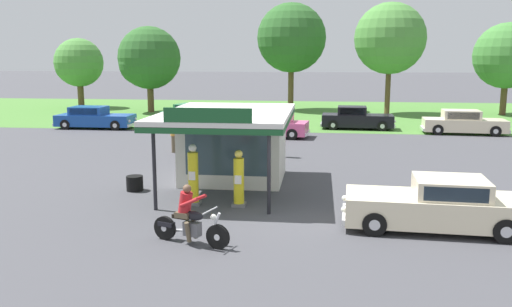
# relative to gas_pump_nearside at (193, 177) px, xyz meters

# --- Properties ---
(ground_plane) EXTENTS (300.00, 300.00, 0.00)m
(ground_plane) POSITION_rel_gas_pump_nearside_xyz_m (2.24, -0.93, -0.92)
(ground_plane) COLOR #424247
(grass_verge_strip) EXTENTS (120.00, 24.00, 0.01)m
(grass_verge_strip) POSITION_rel_gas_pump_nearside_xyz_m (2.24, 29.07, -0.92)
(grass_verge_strip) COLOR #477A33
(grass_verge_strip) RESTS_ON ground
(service_station_kiosk) EXTENTS (4.50, 6.86, 3.29)m
(service_station_kiosk) POSITION_rel_gas_pump_nearside_xyz_m (0.75, 3.36, 0.73)
(service_station_kiosk) COLOR silver
(service_station_kiosk) RESTS_ON ground
(gas_pump_nearside) EXTENTS (0.44, 0.44, 2.01)m
(gas_pump_nearside) POSITION_rel_gas_pump_nearside_xyz_m (0.00, 0.00, 0.00)
(gas_pump_nearside) COLOR slate
(gas_pump_nearside) RESTS_ON ground
(gas_pump_offside) EXTENTS (0.44, 0.44, 1.85)m
(gas_pump_offside) POSITION_rel_gas_pump_nearside_xyz_m (1.50, -0.00, -0.08)
(gas_pump_offside) COLOR slate
(gas_pump_offside) RESTS_ON ground
(motorcycle_with_rider) EXTENTS (2.16, 0.93, 1.58)m
(motorcycle_with_rider) POSITION_rel_gas_pump_nearside_xyz_m (0.77, -3.64, -0.27)
(motorcycle_with_rider) COLOR black
(motorcycle_with_rider) RESTS_ON ground
(featured_classic_sedan) EXTENTS (5.18, 2.16, 1.48)m
(featured_classic_sedan) POSITION_rel_gas_pump_nearside_xyz_m (7.35, -1.65, -0.24)
(featured_classic_sedan) COLOR beige
(featured_classic_sedan) RESTS_ON ground
(parked_car_back_row_centre) EXTENTS (5.82, 3.27, 1.55)m
(parked_car_back_row_centre) POSITION_rel_gas_pump_nearside_xyz_m (-4.24, 19.14, -0.20)
(parked_car_back_row_centre) COLOR #2D844C
(parked_car_back_row_centre) RESTS_ON ground
(parked_car_back_row_left) EXTENTS (5.20, 2.14, 1.49)m
(parked_car_back_row_left) POSITION_rel_gas_pump_nearside_xyz_m (12.97, 17.70, -0.23)
(parked_car_back_row_left) COLOR beige
(parked_car_back_row_left) RESTS_ON ground
(parked_car_back_row_centre_left) EXTENTS (4.94, 2.08, 1.50)m
(parked_car_back_row_centre_left) POSITION_rel_gas_pump_nearside_xyz_m (6.48, 19.26, -0.24)
(parked_car_back_row_centre_left) COLOR black
(parked_car_back_row_centre_left) RESTS_ON ground
(parked_car_back_row_far_left) EXTENTS (5.30, 2.02, 1.47)m
(parked_car_back_row_far_left) POSITION_rel_gas_pump_nearside_xyz_m (-11.07, 17.49, -0.24)
(parked_car_back_row_far_left) COLOR #19479E
(parked_car_back_row_far_left) RESTS_ON ground
(parked_car_back_row_right) EXTENTS (5.00, 2.39, 1.47)m
(parked_car_back_row_right) POSITION_rel_gas_pump_nearside_xyz_m (1.07, 15.02, -0.24)
(parked_car_back_row_right) COLOR #E55993
(parked_car_back_row_right) RESTS_ON ground
(bystander_standing_back_lot) EXTENTS (0.34, 0.34, 1.62)m
(bystander_standing_back_lot) POSITION_rel_gas_pump_nearside_xyz_m (-2.96, 12.86, -0.07)
(bystander_standing_back_lot) COLOR brown
(bystander_standing_back_lot) RESTS_ON ground
(bystander_chatting_near_pumps) EXTENTS (0.34, 0.34, 1.69)m
(bystander_chatting_near_pumps) POSITION_rel_gas_pump_nearside_xyz_m (-3.23, 9.20, -0.03)
(bystander_chatting_near_pumps) COLOR brown
(bystander_chatting_near_pumps) RESTS_ON ground
(bystander_strolling_foreground) EXTENTS (0.34, 0.34, 1.74)m
(bystander_strolling_foreground) POSITION_rel_gas_pump_nearside_xyz_m (2.20, 8.66, 0.01)
(bystander_strolling_foreground) COLOR brown
(bystander_strolling_foreground) RESTS_ON ground
(tree_oak_centre) EXTENTS (5.34, 5.34, 7.51)m
(tree_oak_centre) POSITION_rel_gas_pump_nearside_xyz_m (19.10, 29.45, 3.91)
(tree_oak_centre) COLOR brown
(tree_oak_centre) RESTS_ON ground
(tree_oak_left) EXTENTS (6.12, 6.12, 9.47)m
(tree_oak_left) POSITION_rel_gas_pump_nearside_xyz_m (1.42, 31.39, 5.29)
(tree_oak_left) COLOR brown
(tree_oak_left) RESTS_ON ground
(tree_oak_distant_spare) EXTENTS (5.84, 5.84, 9.16)m
(tree_oak_distant_spare) POSITION_rel_gas_pump_nearside_xyz_m (9.64, 28.91, 5.30)
(tree_oak_distant_spare) COLOR brown
(tree_oak_distant_spare) RESTS_ON ground
(tree_oak_far_right) EXTENTS (5.34, 5.34, 7.34)m
(tree_oak_far_right) POSITION_rel_gas_pump_nearside_xyz_m (-10.72, 27.98, 3.61)
(tree_oak_far_right) COLOR brown
(tree_oak_far_right) RESTS_ON ground
(tree_oak_right) EXTENTS (4.49, 4.49, 6.47)m
(tree_oak_right) POSITION_rel_gas_pump_nearside_xyz_m (-18.53, 31.15, 3.20)
(tree_oak_right) COLOR brown
(tree_oak_right) RESTS_ON ground
(spare_tire_stack) EXTENTS (0.60, 0.60, 0.54)m
(spare_tire_stack) POSITION_rel_gas_pump_nearside_xyz_m (-2.54, 1.52, -0.65)
(spare_tire_stack) COLOR black
(spare_tire_stack) RESTS_ON ground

